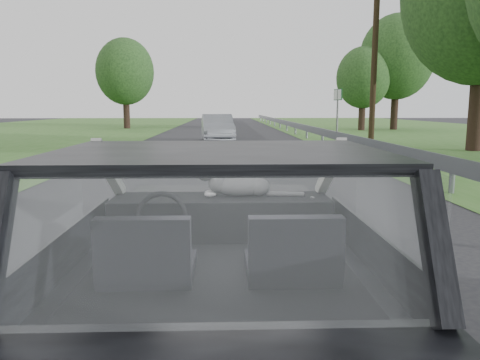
{
  "coord_description": "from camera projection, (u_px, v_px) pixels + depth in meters",
  "views": [
    {
      "loc": [
        0.03,
        -2.76,
        1.65
      ],
      "look_at": [
        0.14,
        0.59,
        1.13
      ],
      "focal_mm": 35.0,
      "sensor_mm": 36.0,
      "label": 1
    }
  ],
  "objects": [
    {
      "name": "tree_3",
      "position": [
        396.0,
        74.0,
        34.22
      ],
      "size": [
        6.87,
        6.87,
        8.12
      ],
      "primitive_type": null,
      "rotation": [
        0.0,
        0.0,
        0.35
      ],
      "color": "#173216",
      "rests_on": "ground"
    },
    {
      "name": "highway_sign",
      "position": [
        337.0,
        113.0,
        27.07
      ],
      "size": [
        0.3,
        1.08,
        2.7
      ],
      "primitive_type": "cube",
      "rotation": [
        0.0,
        0.0,
        0.18
      ],
      "color": "#0D461F",
      "rests_on": "ground"
    },
    {
      "name": "steering_wheel",
      "position": [
        161.0,
        217.0,
        3.15
      ],
      "size": [
        0.36,
        0.36,
        0.04
      ],
      "primitive_type": "torus",
      "color": "black",
      "rests_on": "dashboard"
    },
    {
      "name": "subject_car",
      "position": [
        221.0,
        260.0,
        2.87
      ],
      "size": [
        1.8,
        4.0,
        1.45
      ],
      "primitive_type": "cube",
      "color": "black",
      "rests_on": "ground"
    },
    {
      "name": "tree_2",
      "position": [
        363.0,
        90.0,
        33.43
      ],
      "size": [
        4.17,
        4.17,
        5.76
      ],
      "primitive_type": null,
      "rotation": [
        0.0,
        0.0,
        0.1
      ],
      "color": "#173216",
      "rests_on": "ground"
    },
    {
      "name": "utility_pole",
      "position": [
        375.0,
        53.0,
        20.67
      ],
      "size": [
        0.33,
        0.33,
        8.02
      ],
      "primitive_type": "cylinder",
      "rotation": [
        0.0,
        0.0,
        -0.31
      ],
      "color": "#392816",
      "rests_on": "ground"
    },
    {
      "name": "dashboard",
      "position": [
        221.0,
        217.0,
        3.47
      ],
      "size": [
        1.58,
        0.45,
        0.3
      ],
      "primitive_type": "cube",
      "color": "black",
      "rests_on": "subject_car"
    },
    {
      "name": "guardrail",
      "position": [
        379.0,
        146.0,
        12.91
      ],
      "size": [
        0.05,
        90.0,
        0.32
      ],
      "primitive_type": "cube",
      "color": "slate",
      "rests_on": "ground"
    },
    {
      "name": "passenger_seat",
      "position": [
        293.0,
        249.0,
        2.57
      ],
      "size": [
        0.5,
        0.72,
        0.42
      ],
      "primitive_type": "cube",
      "color": "black",
      "rests_on": "subject_car"
    },
    {
      "name": "driver_seat",
      "position": [
        147.0,
        251.0,
        2.54
      ],
      "size": [
        0.5,
        0.72,
        0.42
      ],
      "primitive_type": "cube",
      "color": "black",
      "rests_on": "subject_car"
    },
    {
      "name": "tree_6",
      "position": [
        126.0,
        85.0,
        36.2
      ],
      "size": [
        5.14,
        5.14,
        6.73
      ],
      "primitive_type": null,
      "rotation": [
        0.0,
        0.0,
        0.17
      ],
      "color": "#173216",
      "rests_on": "ground"
    },
    {
      "name": "other_car",
      "position": [
        217.0,
        128.0,
        22.23
      ],
      "size": [
        1.9,
        4.16,
        1.33
      ],
      "primitive_type": "imported",
      "rotation": [
        0.0,
        0.0,
        0.08
      ],
      "color": "#A3A7B2",
      "rests_on": "ground"
    },
    {
      "name": "cat",
      "position": [
        240.0,
        185.0,
        3.47
      ],
      "size": [
        0.57,
        0.18,
        0.26
      ],
      "primitive_type": "ellipsoid",
      "rotation": [
        0.0,
        0.0,
        -0.01
      ],
      "color": "slate",
      "rests_on": "dashboard"
    }
  ]
}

